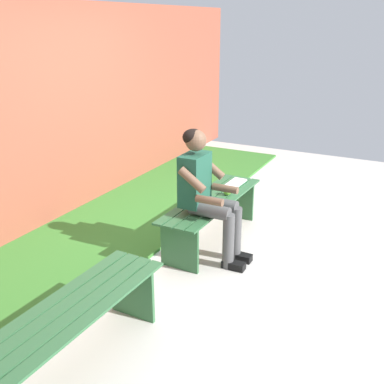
{
  "coord_description": "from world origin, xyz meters",
  "views": [
    {
      "loc": [
        4.03,
        1.84,
        2.21
      ],
      "look_at": [
        0.75,
        0.15,
        0.82
      ],
      "focal_mm": 42.89,
      "sensor_mm": 36.0,
      "label": 1
    }
  ],
  "objects_px": {
    "bench_near": "(212,209)",
    "bench_far": "(75,321)",
    "apple": "(227,191)",
    "book_open": "(234,184)",
    "person_seated": "(206,190)"
  },
  "relations": [
    {
      "from": "bench_near",
      "to": "bench_far",
      "type": "xyz_separation_m",
      "value": [
        2.14,
        0.0,
        -0.0
      ]
    },
    {
      "from": "apple",
      "to": "book_open",
      "type": "bearing_deg",
      "value": -170.3
    },
    {
      "from": "person_seated",
      "to": "book_open",
      "type": "bearing_deg",
      "value": -175.95
    },
    {
      "from": "bench_near",
      "to": "person_seated",
      "type": "bearing_deg",
      "value": 15.79
    },
    {
      "from": "bench_near",
      "to": "apple",
      "type": "height_order",
      "value": "apple"
    },
    {
      "from": "person_seated",
      "to": "book_open",
      "type": "xyz_separation_m",
      "value": [
        -0.85,
        -0.06,
        -0.22
      ]
    },
    {
      "from": "bench_far",
      "to": "book_open",
      "type": "bearing_deg",
      "value": 179.09
    },
    {
      "from": "apple",
      "to": "book_open",
      "type": "xyz_separation_m",
      "value": [
        -0.32,
        -0.05,
        -0.03
      ]
    },
    {
      "from": "apple",
      "to": "person_seated",
      "type": "bearing_deg",
      "value": 0.62
    },
    {
      "from": "bench_far",
      "to": "book_open",
      "type": "xyz_separation_m",
      "value": [
        -2.63,
        0.04,
        0.13
      ]
    },
    {
      "from": "bench_near",
      "to": "book_open",
      "type": "height_order",
      "value": "book_open"
    },
    {
      "from": "bench_far",
      "to": "book_open",
      "type": "relative_size",
      "value": 3.66
    },
    {
      "from": "book_open",
      "to": "bench_far",
      "type": "bearing_deg",
      "value": 0.22
    },
    {
      "from": "bench_far",
      "to": "apple",
      "type": "bearing_deg",
      "value": 177.6
    },
    {
      "from": "person_seated",
      "to": "apple",
      "type": "bearing_deg",
      "value": -179.38
    }
  ]
}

